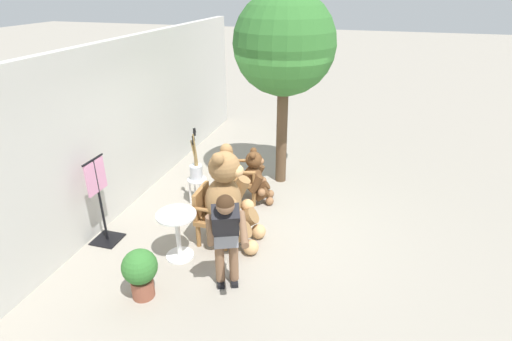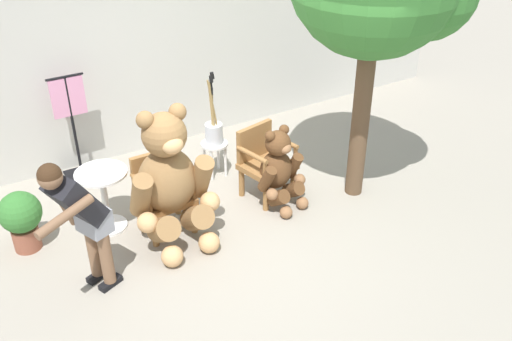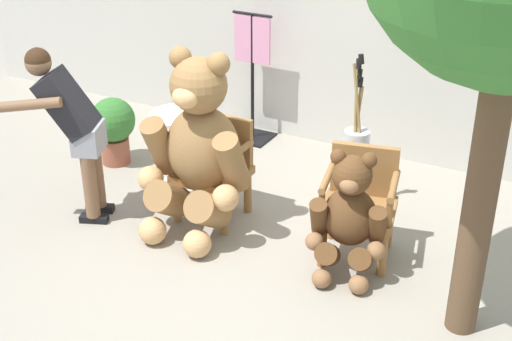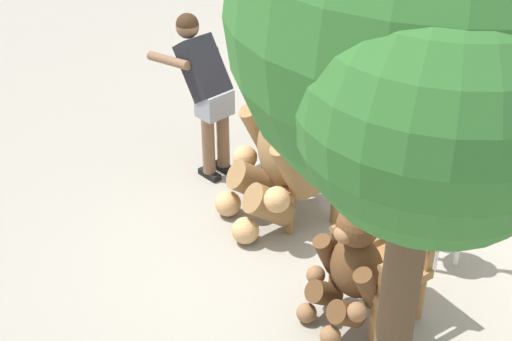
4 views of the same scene
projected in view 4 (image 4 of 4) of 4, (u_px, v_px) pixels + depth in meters
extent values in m
plane|color=gray|center=(283.00, 269.00, 5.62)|extent=(60.00, 60.00, 0.00)
cube|color=olive|center=(302.00, 174.00, 6.06)|extent=(0.57, 0.53, 0.07)
cylinder|color=olive|center=(269.00, 187.00, 6.29)|extent=(0.07, 0.07, 0.37)
cylinder|color=olive|center=(290.00, 215.00, 5.93)|extent=(0.07, 0.07, 0.37)
cylinder|color=olive|center=(312.00, 177.00, 6.42)|extent=(0.07, 0.07, 0.37)
cylinder|color=olive|center=(335.00, 204.00, 6.06)|extent=(0.07, 0.07, 0.37)
cube|color=olive|center=(328.00, 144.00, 6.00)|extent=(0.52, 0.07, 0.42)
cylinder|color=olive|center=(291.00, 134.00, 6.12)|extent=(0.06, 0.48, 0.06)
cylinder|color=olive|center=(268.00, 150.00, 6.12)|extent=(0.05, 0.05, 0.22)
cylinder|color=olive|center=(316.00, 162.00, 5.73)|extent=(0.06, 0.48, 0.06)
cylinder|color=olive|center=(292.00, 179.00, 5.72)|extent=(0.05, 0.05, 0.22)
cube|color=olive|center=(379.00, 266.00, 5.02)|extent=(0.66, 0.63, 0.07)
cylinder|color=olive|center=(333.00, 283.00, 5.20)|extent=(0.07, 0.07, 0.37)
cylinder|color=olive|center=(375.00, 320.00, 4.87)|extent=(0.07, 0.07, 0.37)
cylinder|color=olive|center=(376.00, 263.00, 5.39)|extent=(0.07, 0.07, 0.37)
cylinder|color=olive|center=(420.00, 297.00, 5.07)|extent=(0.07, 0.07, 0.37)
cube|color=olive|center=(406.00, 227.00, 5.00)|extent=(0.52, 0.17, 0.42)
cylinder|color=olive|center=(358.00, 219.00, 5.06)|extent=(0.16, 0.48, 0.06)
cylinder|color=olive|center=(334.00, 241.00, 5.02)|extent=(0.05, 0.05, 0.22)
cylinder|color=olive|center=(407.00, 256.00, 4.70)|extent=(0.16, 0.48, 0.06)
cylinder|color=olive|center=(382.00, 280.00, 4.66)|extent=(0.05, 0.05, 0.22)
ellipsoid|color=olive|center=(290.00, 147.00, 5.87)|extent=(0.63, 0.54, 0.72)
sphere|color=olive|center=(288.00, 86.00, 5.57)|extent=(0.46, 0.46, 0.46)
ellipsoid|color=tan|center=(265.00, 94.00, 5.52)|extent=(0.22, 0.17, 0.17)
sphere|color=black|center=(265.00, 93.00, 5.52)|extent=(0.07, 0.07, 0.07)
sphere|color=olive|center=(282.00, 54.00, 5.61)|extent=(0.18, 0.18, 0.18)
sphere|color=olive|center=(300.00, 71.00, 5.34)|extent=(0.18, 0.18, 0.18)
cylinder|color=olive|center=(261.00, 131.00, 6.10)|extent=(0.21, 0.40, 0.54)
sphere|color=tan|center=(245.00, 157.00, 6.19)|extent=(0.21, 0.21, 0.21)
cylinder|color=olive|center=(294.00, 169.00, 5.57)|extent=(0.21, 0.40, 0.54)
sphere|color=tan|center=(277.00, 200.00, 5.63)|extent=(0.21, 0.21, 0.21)
cylinder|color=olive|center=(252.00, 181.00, 6.14)|extent=(0.27, 0.45, 0.42)
sphere|color=tan|center=(228.00, 204.00, 6.19)|extent=(0.23, 0.23, 0.23)
cylinder|color=olive|center=(269.00, 205.00, 5.84)|extent=(0.27, 0.45, 0.42)
sphere|color=tan|center=(245.00, 231.00, 5.86)|extent=(0.23, 0.23, 0.23)
ellipsoid|color=brown|center=(356.00, 267.00, 4.94)|extent=(0.47, 0.42, 0.47)
sphere|color=brown|center=(358.00, 226.00, 4.74)|extent=(0.30, 0.30, 0.30)
ellipsoid|color=#8C603D|center=(343.00, 235.00, 4.69)|extent=(0.16, 0.14, 0.11)
sphere|color=black|center=(343.00, 234.00, 4.69)|extent=(0.04, 0.04, 0.04)
sphere|color=brown|center=(350.00, 202.00, 4.76)|extent=(0.12, 0.12, 0.12)
sphere|color=brown|center=(372.00, 218.00, 4.60)|extent=(0.12, 0.12, 0.12)
cylinder|color=brown|center=(328.00, 254.00, 5.06)|extent=(0.18, 0.28, 0.35)
sphere|color=#8C603D|center=(316.00, 275.00, 5.10)|extent=(0.14, 0.14, 0.14)
cylinder|color=brown|center=(368.00, 288.00, 4.75)|extent=(0.18, 0.28, 0.35)
sphere|color=#8C603D|center=(357.00, 312.00, 4.78)|extent=(0.14, 0.14, 0.14)
cylinder|color=brown|center=(324.00, 293.00, 5.08)|extent=(0.23, 0.32, 0.27)
sphere|color=#8C603D|center=(307.00, 313.00, 5.09)|extent=(0.15, 0.15, 0.15)
cylinder|color=brown|center=(346.00, 314.00, 4.90)|extent=(0.23, 0.32, 0.27)
sphere|color=#8C603D|center=(330.00, 336.00, 4.89)|extent=(0.15, 0.15, 0.15)
cube|color=black|center=(224.00, 167.00, 6.87)|extent=(0.26, 0.17, 0.06)
cylinder|color=brown|center=(223.00, 127.00, 6.63)|extent=(0.12, 0.12, 0.82)
cube|color=black|center=(210.00, 174.00, 6.76)|extent=(0.26, 0.17, 0.06)
cylinder|color=brown|center=(208.00, 134.00, 6.53)|extent=(0.12, 0.12, 0.82)
cube|color=gray|center=(214.00, 103.00, 6.43)|extent=(0.32, 0.36, 0.24)
cube|color=black|center=(203.00, 68.00, 6.37)|extent=(0.55, 0.47, 0.56)
sphere|color=brown|center=(187.00, 27.00, 6.31)|extent=(0.21, 0.21, 0.21)
sphere|color=#382314|center=(187.00, 25.00, 6.30)|extent=(0.21, 0.21, 0.21)
cylinder|color=brown|center=(169.00, 60.00, 6.38)|extent=(0.56, 0.29, 0.16)
cylinder|color=brown|center=(219.00, 74.00, 6.54)|extent=(0.24, 0.16, 0.50)
cylinder|color=white|center=(445.00, 215.00, 5.48)|extent=(0.34, 0.34, 0.03)
cylinder|color=white|center=(459.00, 243.00, 5.55)|extent=(0.04, 0.04, 0.43)
cylinder|color=white|center=(445.00, 229.00, 5.71)|extent=(0.04, 0.04, 0.43)
cylinder|color=white|center=(437.00, 249.00, 5.49)|extent=(0.04, 0.04, 0.43)
cylinder|color=white|center=(423.00, 234.00, 5.65)|extent=(0.04, 0.04, 0.43)
cylinder|color=silver|center=(448.00, 199.00, 5.40)|extent=(0.22, 0.22, 0.26)
cylinder|color=#997A47|center=(452.00, 161.00, 5.22)|extent=(0.15, 0.03, 0.78)
cylinder|color=black|center=(461.00, 108.00, 4.99)|extent=(0.06, 0.04, 0.09)
cylinder|color=#997A47|center=(453.00, 172.00, 5.28)|extent=(0.06, 0.05, 0.58)
cylinder|color=black|center=(460.00, 133.00, 5.11)|extent=(0.05, 0.05, 0.08)
cylinder|color=#997A47|center=(452.00, 167.00, 5.27)|extent=(0.04, 0.13, 0.65)
cylinder|color=black|center=(460.00, 124.00, 5.08)|extent=(0.05, 0.06, 0.09)
cylinder|color=#997A47|center=(450.00, 162.00, 5.24)|extent=(0.06, 0.05, 0.75)
cylinder|color=black|center=(458.00, 112.00, 5.02)|extent=(0.05, 0.05, 0.08)
cylinder|color=white|center=(316.00, 108.00, 6.45)|extent=(0.56, 0.56, 0.03)
cylinder|color=white|center=(314.00, 143.00, 6.64)|extent=(0.07, 0.07, 0.69)
cylinder|color=white|center=(312.00, 173.00, 6.81)|extent=(0.40, 0.40, 0.03)
cylinder|color=brown|center=(399.00, 296.00, 3.77)|extent=(0.21, 0.21, 2.14)
sphere|color=#33702D|center=(439.00, 9.00, 2.94)|extent=(1.80, 1.80, 1.80)
sphere|color=#33702D|center=(439.00, 104.00, 2.60)|extent=(1.08, 1.08, 1.08)
cylinder|color=brown|center=(286.00, 121.00, 7.46)|extent=(0.28, 0.28, 0.26)
sphere|color=#33702D|center=(287.00, 93.00, 7.29)|extent=(0.44, 0.44, 0.44)
cube|color=black|center=(429.00, 152.00, 7.15)|extent=(0.40, 0.40, 0.02)
cylinder|color=black|center=(437.00, 92.00, 6.80)|extent=(0.04, 0.04, 1.35)
cylinder|color=black|center=(447.00, 25.00, 6.44)|extent=(0.44, 0.03, 0.03)
cube|color=pink|center=(443.00, 52.00, 6.58)|extent=(0.40, 0.03, 0.48)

